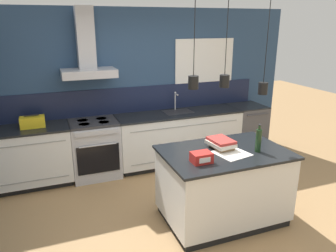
% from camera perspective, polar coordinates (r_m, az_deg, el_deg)
% --- Properties ---
extents(ground_plane, '(16.00, 16.00, 0.00)m').
position_cam_1_polar(ground_plane, '(4.27, 2.75, -16.07)').
color(ground_plane, '#A87F51').
rests_on(ground_plane, ground).
extents(wall_back, '(5.60, 2.25, 2.60)m').
position_cam_1_polar(wall_back, '(5.52, -5.88, 6.96)').
color(wall_back, navy).
rests_on(wall_back, ground_plane).
extents(counter_run_left, '(1.21, 0.64, 0.91)m').
position_cam_1_polar(counter_run_left, '(5.30, -22.97, -4.94)').
color(counter_run_left, black).
rests_on(counter_run_left, ground_plane).
extents(counter_run_sink, '(2.17, 0.64, 1.23)m').
position_cam_1_polar(counter_run_sink, '(5.69, 1.89, -1.96)').
color(counter_run_sink, black).
rests_on(counter_run_sink, ground_plane).
extents(oven_range, '(0.74, 0.66, 0.91)m').
position_cam_1_polar(oven_range, '(5.33, -12.59, -3.87)').
color(oven_range, '#B5B5BA').
rests_on(oven_range, ground_plane).
extents(dishwasher, '(0.58, 0.65, 0.91)m').
position_cam_1_polar(dishwasher, '(6.32, 13.40, -0.48)').
color(dishwasher, '#4C4C51').
rests_on(dishwasher, ground_plane).
extents(kitchen_island, '(1.49, 1.00, 0.91)m').
position_cam_1_polar(kitchen_island, '(4.13, 9.55, -10.13)').
color(kitchen_island, black).
rests_on(kitchen_island, ground_plane).
extents(bottle_on_island, '(0.07, 0.07, 0.34)m').
position_cam_1_polar(bottle_on_island, '(3.97, 15.48, -2.38)').
color(bottle_on_island, '#193319').
rests_on(bottle_on_island, kitchen_island).
extents(book_stack, '(0.28, 0.36, 0.12)m').
position_cam_1_polar(book_stack, '(4.00, 9.23, -3.01)').
color(book_stack, olive).
rests_on(book_stack, kitchen_island).
extents(red_supply_box, '(0.22, 0.17, 0.11)m').
position_cam_1_polar(red_supply_box, '(3.59, 5.84, -5.47)').
color(red_supply_box, red).
rests_on(red_supply_box, kitchen_island).
extents(paper_pile, '(0.42, 0.42, 0.01)m').
position_cam_1_polar(paper_pile, '(3.89, 11.01, -4.70)').
color(paper_pile, silver).
rests_on(paper_pile, kitchen_island).
extents(yellow_toolbox, '(0.34, 0.18, 0.19)m').
position_cam_1_polar(yellow_toolbox, '(5.12, -22.53, 0.66)').
color(yellow_toolbox, gold).
rests_on(yellow_toolbox, counter_run_left).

